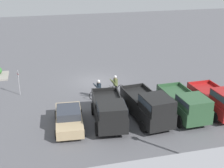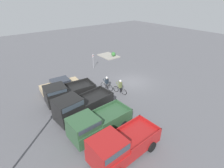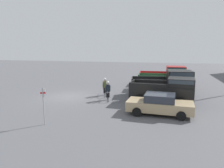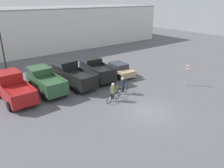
% 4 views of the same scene
% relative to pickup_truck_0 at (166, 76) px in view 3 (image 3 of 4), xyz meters
% --- Properties ---
extents(ground_plane, '(80.00, 80.00, 0.00)m').
position_rel_pickup_truck_0_xyz_m(ground_plane, '(7.69, -8.87, -1.14)').
color(ground_plane, '#56565B').
extents(pickup_truck_0, '(2.45, 5.22, 2.22)m').
position_rel_pickup_truck_0_xyz_m(pickup_truck_0, '(0.00, 0.00, 0.00)').
color(pickup_truck_0, maroon).
rests_on(pickup_truck_0, ground_plane).
extents(pickup_truck_1, '(2.34, 5.11, 2.09)m').
position_rel_pickup_truck_0_xyz_m(pickup_truck_1, '(2.81, -0.06, -0.03)').
color(pickup_truck_1, '#2D5133').
rests_on(pickup_truck_1, ground_plane).
extents(pickup_truck_2, '(2.57, 5.55, 2.36)m').
position_rel_pickup_truck_0_xyz_m(pickup_truck_2, '(5.57, -0.15, 0.06)').
color(pickup_truck_2, black).
rests_on(pickup_truck_2, ground_plane).
extents(pickup_truck_3, '(2.59, 5.04, 2.15)m').
position_rel_pickup_truck_0_xyz_m(pickup_truck_3, '(8.45, -0.29, 0.00)').
color(pickup_truck_3, black).
rests_on(pickup_truck_3, ground_plane).
extents(sedan_0, '(2.23, 4.49, 1.41)m').
position_rel_pickup_truck_0_xyz_m(sedan_0, '(11.22, -0.73, -0.43)').
color(sedan_0, tan).
rests_on(sedan_0, ground_plane).
extents(cyclist_0, '(1.72, 0.57, 1.66)m').
position_rel_pickup_truck_0_xyz_m(cyclist_0, '(8.20, -5.04, -0.30)').
color(cyclist_0, black).
rests_on(cyclist_0, ground_plane).
extents(cyclist_1, '(1.75, 0.58, 1.68)m').
position_rel_pickup_truck_0_xyz_m(cyclist_1, '(6.59, -5.69, -0.29)').
color(cyclist_1, black).
rests_on(cyclist_1, ground_plane).
extents(fire_lane_sign, '(0.12, 0.29, 2.25)m').
position_rel_pickup_truck_0_xyz_m(fire_lane_sign, '(14.65, -7.36, 0.23)').
color(fire_lane_sign, '#9E9EA3').
rests_on(fire_lane_sign, ground_plane).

